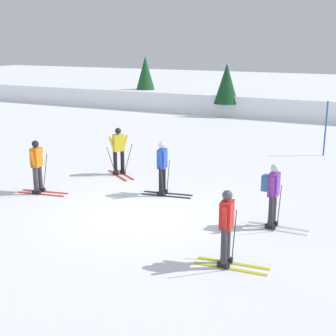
{
  "coord_description": "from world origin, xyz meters",
  "views": [
    {
      "loc": [
        6.11,
        -10.92,
        4.74
      ],
      "look_at": [
        0.03,
        1.85,
        0.9
      ],
      "focal_mm": 50.78,
      "sensor_mm": 36.0,
      "label": 1
    }
  ],
  "objects_px": {
    "skier_purple": "(273,192)",
    "conifer_far_left": "(226,84)",
    "trail_marker_pole": "(326,128)",
    "conifer_far_right": "(145,78)",
    "skier_yellow": "(119,150)",
    "skier_orange": "(37,165)",
    "skier_blue": "(162,167)",
    "skier_red": "(227,226)"
  },
  "relations": [
    {
      "from": "skier_red",
      "to": "conifer_far_left",
      "type": "bearing_deg",
      "value": 108.78
    },
    {
      "from": "conifer_far_right",
      "to": "skier_orange",
      "type": "bearing_deg",
      "value": -71.83
    },
    {
      "from": "skier_blue",
      "to": "conifer_far_left",
      "type": "bearing_deg",
      "value": 101.79
    },
    {
      "from": "skier_yellow",
      "to": "skier_orange",
      "type": "xyz_separation_m",
      "value": [
        -1.19,
        -2.96,
        0.0
      ]
    },
    {
      "from": "skier_orange",
      "to": "trail_marker_pole",
      "type": "xyz_separation_m",
      "value": [
        7.47,
        9.18,
        0.24
      ]
    },
    {
      "from": "skier_blue",
      "to": "conifer_far_left",
      "type": "distance_m",
      "value": 16.26
    },
    {
      "from": "skier_blue",
      "to": "skier_yellow",
      "type": "relative_size",
      "value": 1.0
    },
    {
      "from": "skier_red",
      "to": "trail_marker_pole",
      "type": "relative_size",
      "value": 0.74
    },
    {
      "from": "skier_red",
      "to": "conifer_far_right",
      "type": "relative_size",
      "value": 0.48
    },
    {
      "from": "skier_red",
      "to": "conifer_far_left",
      "type": "relative_size",
      "value": 0.51
    },
    {
      "from": "skier_blue",
      "to": "skier_orange",
      "type": "distance_m",
      "value": 3.95
    },
    {
      "from": "skier_blue",
      "to": "skier_yellow",
      "type": "distance_m",
      "value": 2.83
    },
    {
      "from": "conifer_far_left",
      "to": "conifer_far_right",
      "type": "height_order",
      "value": "conifer_far_right"
    },
    {
      "from": "conifer_far_left",
      "to": "conifer_far_right",
      "type": "relative_size",
      "value": 0.92
    },
    {
      "from": "skier_yellow",
      "to": "skier_blue",
      "type": "bearing_deg",
      "value": -30.14
    },
    {
      "from": "trail_marker_pole",
      "to": "conifer_far_left",
      "type": "distance_m",
      "value": 10.94
    },
    {
      "from": "skier_blue",
      "to": "skier_orange",
      "type": "height_order",
      "value": "same"
    },
    {
      "from": "skier_blue",
      "to": "skier_red",
      "type": "distance_m",
      "value": 5.06
    },
    {
      "from": "skier_yellow",
      "to": "skier_orange",
      "type": "relative_size",
      "value": 1.0
    },
    {
      "from": "skier_blue",
      "to": "conifer_far_right",
      "type": "distance_m",
      "value": 19.95
    },
    {
      "from": "skier_purple",
      "to": "conifer_far_left",
      "type": "bearing_deg",
      "value": 112.42
    },
    {
      "from": "skier_blue",
      "to": "skier_red",
      "type": "bearing_deg",
      "value": -48.28
    },
    {
      "from": "skier_orange",
      "to": "conifer_far_right",
      "type": "height_order",
      "value": "conifer_far_right"
    },
    {
      "from": "conifer_far_right",
      "to": "trail_marker_pole",
      "type": "bearing_deg",
      "value": -35.32
    },
    {
      "from": "skier_purple",
      "to": "conifer_far_right",
      "type": "xyz_separation_m",
      "value": [
        -13.56,
        18.53,
        1.14
      ]
    },
    {
      "from": "skier_blue",
      "to": "skier_red",
      "type": "xyz_separation_m",
      "value": [
        3.37,
        -3.78,
        0.0
      ]
    },
    {
      "from": "trail_marker_pole",
      "to": "skier_yellow",
      "type": "bearing_deg",
      "value": -135.27
    },
    {
      "from": "conifer_far_left",
      "to": "conifer_far_right",
      "type": "distance_m",
      "value": 6.67
    },
    {
      "from": "skier_red",
      "to": "conifer_far_left",
      "type": "height_order",
      "value": "conifer_far_left"
    },
    {
      "from": "trail_marker_pole",
      "to": "conifer_far_right",
      "type": "bearing_deg",
      "value": 144.68
    },
    {
      "from": "trail_marker_pole",
      "to": "conifer_far_right",
      "type": "relative_size",
      "value": 0.64
    },
    {
      "from": "skier_blue",
      "to": "skier_orange",
      "type": "bearing_deg",
      "value": -157.05
    },
    {
      "from": "skier_red",
      "to": "conifer_far_left",
      "type": "xyz_separation_m",
      "value": [
        -6.68,
        19.65,
        1.15
      ]
    },
    {
      "from": "skier_blue",
      "to": "skier_purple",
      "type": "height_order",
      "value": "same"
    },
    {
      "from": "skier_blue",
      "to": "conifer_far_right",
      "type": "xyz_separation_m",
      "value": [
        -9.83,
        17.32,
        1.18
      ]
    },
    {
      "from": "skier_yellow",
      "to": "skier_orange",
      "type": "bearing_deg",
      "value": -111.91
    },
    {
      "from": "skier_red",
      "to": "trail_marker_pole",
      "type": "height_order",
      "value": "trail_marker_pole"
    },
    {
      "from": "trail_marker_pole",
      "to": "conifer_far_left",
      "type": "height_order",
      "value": "conifer_far_left"
    },
    {
      "from": "trail_marker_pole",
      "to": "conifer_far_left",
      "type": "relative_size",
      "value": 0.69
    },
    {
      "from": "skier_orange",
      "to": "conifer_far_left",
      "type": "relative_size",
      "value": 0.51
    },
    {
      "from": "skier_purple",
      "to": "skier_orange",
      "type": "bearing_deg",
      "value": -177.42
    },
    {
      "from": "skier_blue",
      "to": "skier_orange",
      "type": "relative_size",
      "value": 1.0
    }
  ]
}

